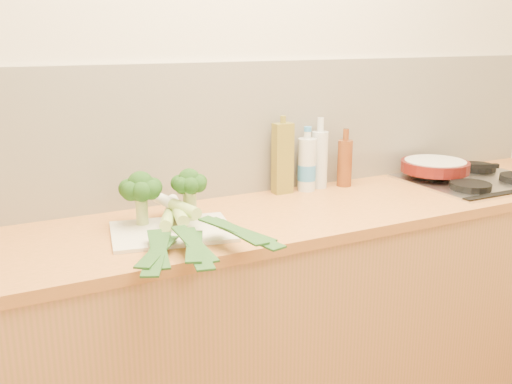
# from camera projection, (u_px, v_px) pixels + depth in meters

# --- Properties ---
(room_shell) EXTENTS (3.50, 3.50, 3.50)m
(room_shell) POSITION_uv_depth(u_px,v_px,m) (242.00, 130.00, 2.31)
(room_shell) COLOR beige
(room_shell) RESTS_ON ground
(counter) EXTENTS (3.20, 0.62, 0.90)m
(counter) POSITION_uv_depth(u_px,v_px,m) (275.00, 320.00, 2.26)
(counter) COLOR #BF7D4F
(counter) RESTS_ON ground
(gas_hob) EXTENTS (0.58, 0.50, 0.04)m
(gas_hob) POSITION_uv_depth(u_px,v_px,m) (475.00, 179.00, 2.57)
(gas_hob) COLOR silver
(gas_hob) RESTS_ON counter
(chopping_board) EXTENTS (0.44, 0.36, 0.01)m
(chopping_board) POSITION_uv_depth(u_px,v_px,m) (172.00, 231.00, 1.91)
(chopping_board) COLOR white
(chopping_board) RESTS_ON counter
(broccoli_left) EXTENTS (0.15, 0.15, 0.19)m
(broccoli_left) POSITION_uv_depth(u_px,v_px,m) (141.00, 189.00, 1.93)
(broccoli_left) COLOR #97AC64
(broccoli_left) RESTS_ON chopping_board
(broccoli_right) EXTENTS (0.13, 0.13, 0.18)m
(broccoli_right) POSITION_uv_depth(u_px,v_px,m) (189.00, 185.00, 1.98)
(broccoli_right) COLOR #97AC64
(broccoli_right) RESTS_ON chopping_board
(leek_front) EXTENTS (0.31, 0.62, 0.04)m
(leek_front) POSITION_uv_depth(u_px,v_px,m) (165.00, 227.00, 1.86)
(leek_front) COLOR white
(leek_front) RESTS_ON chopping_board
(leek_mid) EXTENTS (0.20, 0.68, 0.04)m
(leek_mid) POSITION_uv_depth(u_px,v_px,m) (183.00, 221.00, 1.86)
(leek_mid) COLOR white
(leek_mid) RESTS_ON chopping_board
(leek_back) EXTENTS (0.20, 0.67, 0.04)m
(leek_back) POSITION_uv_depth(u_px,v_px,m) (197.00, 214.00, 1.88)
(leek_back) COLOR white
(leek_back) RESTS_ON chopping_board
(skillet) EXTENTS (0.42, 0.30, 0.05)m
(skillet) POSITION_uv_depth(u_px,v_px,m) (436.00, 166.00, 2.59)
(skillet) COLOR #50100D
(skillet) RESTS_ON gas_hob
(oil_tin) EXTENTS (0.08, 0.05, 0.32)m
(oil_tin) POSITION_uv_depth(u_px,v_px,m) (283.00, 158.00, 2.35)
(oil_tin) COLOR olive
(oil_tin) RESTS_ON counter
(glass_bottle) EXTENTS (0.07, 0.07, 0.30)m
(glass_bottle) POSITION_uv_depth(u_px,v_px,m) (320.00, 158.00, 2.45)
(glass_bottle) COLOR silver
(glass_bottle) RESTS_ON counter
(amber_bottle) EXTENTS (0.06, 0.06, 0.25)m
(amber_bottle) POSITION_uv_depth(u_px,v_px,m) (345.00, 162.00, 2.48)
(amber_bottle) COLOR brown
(amber_bottle) RESTS_ON counter
(water_bottle) EXTENTS (0.08, 0.08, 0.25)m
(water_bottle) POSITION_uv_depth(u_px,v_px,m) (307.00, 166.00, 2.41)
(water_bottle) COLOR silver
(water_bottle) RESTS_ON counter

